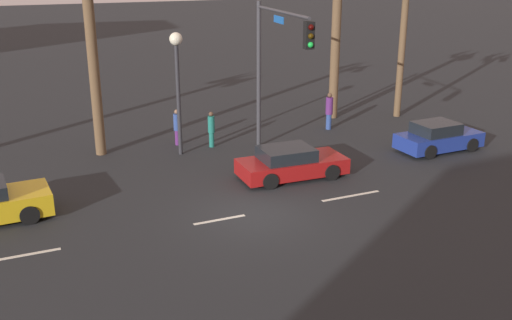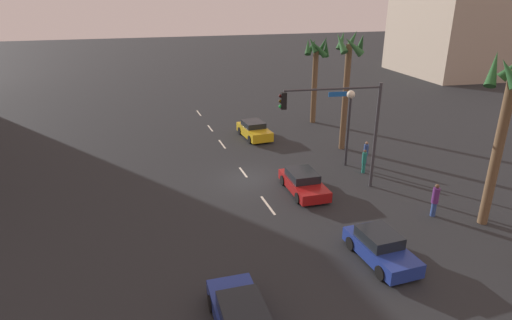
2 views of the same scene
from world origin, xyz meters
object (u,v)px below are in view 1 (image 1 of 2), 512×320
at_px(palm_tree_2, 338,0).
at_px(palm_tree_0, 89,6).
at_px(pedestrian_0, 177,126).
at_px(pedestrian_1, 329,110).
at_px(pedestrian_2, 211,128).
at_px(car_0, 291,163).
at_px(traffic_signal, 274,56).
at_px(streetlamp, 177,69).
at_px(car_1, 438,137).

bearing_deg(palm_tree_2, palm_tree_0, -173.82).
bearing_deg(pedestrian_0, pedestrian_1, -3.91).
relative_size(pedestrian_1, pedestrian_2, 1.14).
bearing_deg(pedestrian_2, palm_tree_0, 168.27).
distance_m(car_0, pedestrian_2, 5.36).
xyz_separation_m(traffic_signal, streetlamp, (-3.49, 2.31, -0.68)).
relative_size(streetlamp, pedestrian_0, 3.16).
bearing_deg(pedestrian_1, pedestrian_0, 176.09).
relative_size(car_0, palm_tree_0, 0.48).
relative_size(car_0, traffic_signal, 0.66).
distance_m(pedestrian_2, palm_tree_2, 9.96).
xyz_separation_m(streetlamp, palm_tree_0, (-3.23, 1.48, 2.61)).
height_order(car_0, pedestrian_1, pedestrian_1).
bearing_deg(traffic_signal, pedestrian_2, 123.50).
distance_m(car_1, pedestrian_2, 10.41).
distance_m(car_0, streetlamp, 6.51).
xyz_separation_m(pedestrian_2, palm_tree_0, (-4.88, 1.01, 5.57)).
relative_size(car_1, palm_tree_2, 0.43).
xyz_separation_m(streetlamp, pedestrian_1, (8.21, 0.88, -2.84)).
xyz_separation_m(car_1, pedestrian_1, (-2.71, 5.14, 0.39)).
relative_size(car_0, pedestrian_0, 2.54).
bearing_deg(palm_tree_0, pedestrian_0, -1.01).
bearing_deg(car_1, palm_tree_2, 100.07).
height_order(pedestrian_1, pedestrian_2, pedestrian_1).
xyz_separation_m(car_0, pedestrian_2, (-1.50, 5.14, 0.30)).
height_order(car_1, traffic_signal, traffic_signal).
relative_size(traffic_signal, palm_tree_0, 0.73).
relative_size(car_0, pedestrian_2, 2.59).
bearing_deg(streetlamp, car_0, -55.99).
relative_size(streetlamp, palm_tree_0, 0.60).
xyz_separation_m(pedestrian_2, palm_tree_2, (8.01, 2.41, 5.41)).
height_order(streetlamp, pedestrian_2, streetlamp).
distance_m(pedestrian_2, palm_tree_0, 7.48).
xyz_separation_m(car_0, traffic_signal, (0.34, 2.36, 3.94)).
distance_m(streetlamp, palm_tree_0, 4.41).
height_order(traffic_signal, streetlamp, traffic_signal).
distance_m(traffic_signal, pedestrian_0, 6.10).
height_order(car_0, palm_tree_0, palm_tree_0).
bearing_deg(palm_tree_0, pedestrian_2, -11.73).
relative_size(pedestrian_0, pedestrian_2, 1.02).
xyz_separation_m(car_1, streetlamp, (-10.92, 4.26, 3.23)).
bearing_deg(pedestrian_0, palm_tree_2, 8.84).
xyz_separation_m(pedestrian_0, palm_tree_2, (9.36, 1.46, 5.40)).
bearing_deg(streetlamp, palm_tree_0, 155.40).
height_order(pedestrian_1, palm_tree_2, palm_tree_2).
bearing_deg(streetlamp, pedestrian_1, 6.11).
bearing_deg(car_1, traffic_signal, 165.31).
height_order(streetlamp, palm_tree_2, palm_tree_2).
xyz_separation_m(pedestrian_1, palm_tree_2, (1.45, 2.00, 5.29)).
relative_size(pedestrian_0, palm_tree_0, 0.19).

